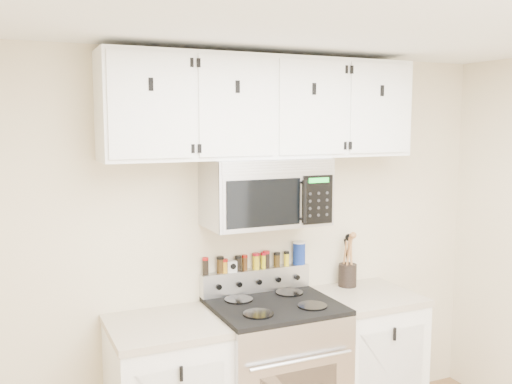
# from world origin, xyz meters

# --- Properties ---
(back_wall) EXTENTS (3.50, 0.01, 2.50)m
(back_wall) POSITION_xyz_m (0.00, 1.75, 1.25)
(back_wall) COLOR beige
(back_wall) RESTS_ON floor
(ceiling) EXTENTS (3.50, 3.50, 0.01)m
(ceiling) POSITION_xyz_m (0.00, 0.00, 2.50)
(ceiling) COLOR white
(ceiling) RESTS_ON back_wall
(range) EXTENTS (0.76, 0.65, 1.10)m
(range) POSITION_xyz_m (0.00, 1.43, 0.49)
(range) COLOR #B7B7BA
(range) RESTS_ON floor
(base_cabinet_right) EXTENTS (0.64, 0.62, 0.92)m
(base_cabinet_right) POSITION_xyz_m (0.69, 1.45, 0.46)
(base_cabinet_right) COLOR white
(base_cabinet_right) RESTS_ON floor
(microwave) EXTENTS (0.76, 0.44, 0.42)m
(microwave) POSITION_xyz_m (0.00, 1.55, 1.63)
(microwave) COLOR #9E9EA3
(microwave) RESTS_ON back_wall
(upper_cabinets) EXTENTS (2.00, 0.35, 0.62)m
(upper_cabinets) POSITION_xyz_m (-0.00, 1.58, 2.15)
(upper_cabinets) COLOR white
(upper_cabinets) RESTS_ON back_wall
(utensil_crock) EXTENTS (0.13, 0.13, 0.37)m
(utensil_crock) POSITION_xyz_m (0.67, 1.64, 1.01)
(utensil_crock) COLOR black
(utensil_crock) RESTS_ON base_cabinet_right
(kitchen_timer) EXTENTS (0.07, 0.06, 0.07)m
(kitchen_timer) POSITION_xyz_m (-0.17, 1.71, 1.14)
(kitchen_timer) COLOR silver
(kitchen_timer) RESTS_ON range
(salt_canister) EXTENTS (0.09, 0.09, 0.16)m
(salt_canister) POSITION_xyz_m (0.32, 1.71, 1.18)
(salt_canister) COLOR navy
(salt_canister) RESTS_ON range
(spice_jar_0) EXTENTS (0.04, 0.04, 0.11)m
(spice_jar_0) POSITION_xyz_m (-0.35, 1.71, 1.16)
(spice_jar_0) COLOR black
(spice_jar_0) RESTS_ON range
(spice_jar_1) EXTENTS (0.05, 0.05, 0.11)m
(spice_jar_1) POSITION_xyz_m (-0.25, 1.71, 1.15)
(spice_jar_1) COLOR #39260D
(spice_jar_1) RESTS_ON range
(spice_jar_2) EXTENTS (0.05, 0.05, 0.09)m
(spice_jar_2) POSITION_xyz_m (-0.22, 1.71, 1.14)
(spice_jar_2) COLOR #C78D17
(spice_jar_2) RESTS_ON range
(spice_jar_3) EXTENTS (0.04, 0.04, 0.10)m
(spice_jar_3) POSITION_xyz_m (-0.13, 1.71, 1.15)
(spice_jar_3) COLOR black
(spice_jar_3) RESTS_ON range
(spice_jar_4) EXTENTS (0.04, 0.04, 0.10)m
(spice_jar_4) POSITION_xyz_m (-0.08, 1.71, 1.15)
(spice_jar_4) COLOR #452810
(spice_jar_4) RESTS_ON range
(spice_jar_5) EXTENTS (0.05, 0.05, 0.11)m
(spice_jar_5) POSITION_xyz_m (0.00, 1.71, 1.15)
(spice_jar_5) COLOR gold
(spice_jar_5) RESTS_ON range
(spice_jar_6) EXTENTS (0.04, 0.04, 0.10)m
(spice_jar_6) POSITION_xyz_m (0.06, 1.71, 1.15)
(spice_jar_6) COLOR gold
(spice_jar_6) RESTS_ON range
(spice_jar_7) EXTENTS (0.05, 0.05, 0.11)m
(spice_jar_7) POSITION_xyz_m (0.08, 1.71, 1.16)
(spice_jar_7) COLOR black
(spice_jar_7) RESTS_ON range
(spice_jar_8) EXTENTS (0.04, 0.04, 0.10)m
(spice_jar_8) POSITION_xyz_m (0.15, 1.71, 1.15)
(spice_jar_8) COLOR #39290D
(spice_jar_8) RESTS_ON range
(spice_jar_9) EXTENTS (0.04, 0.04, 0.10)m
(spice_jar_9) POSITION_xyz_m (0.23, 1.71, 1.15)
(spice_jar_9) COLOR yellow
(spice_jar_9) RESTS_ON range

